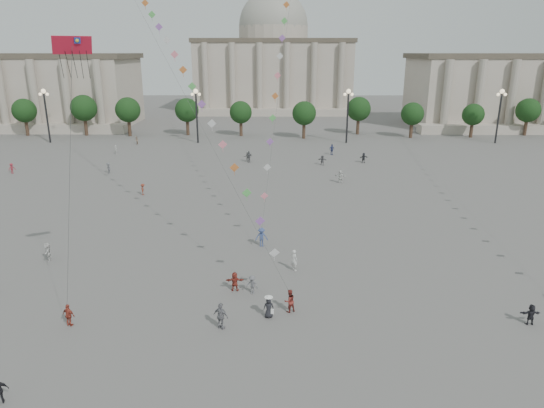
{
  "coord_description": "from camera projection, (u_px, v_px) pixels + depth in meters",
  "views": [
    {
      "loc": [
        0.64,
        -27.08,
        17.74
      ],
      "look_at": [
        0.38,
        12.0,
        5.37
      ],
      "focal_mm": 32.0,
      "sensor_mm": 36.0,
      "label": 1
    }
  ],
  "objects": [
    {
      "name": "tree_row",
      "position": [
        272.0,
        111.0,
        103.91
      ],
      "size": [
        137.12,
        5.12,
        8.0
      ],
      "color": "#36281B",
      "rests_on": "ground"
    },
    {
      "name": "person_crowd_21",
      "position": [
        108.0,
        168.0,
        73.26
      ],
      "size": [
        1.2,
        1.18,
        1.65
      ],
      "primitive_type": "imported",
      "rotation": [
        0.0,
        0.0,
        5.53
      ],
      "color": "slate",
      "rests_on": "ground"
    },
    {
      "name": "person_crowd_17",
      "position": [
        143.0,
        189.0,
        62.3
      ],
      "size": [
        0.72,
        1.05,
        1.49
      ],
      "primitive_type": "imported",
      "rotation": [
        0.0,
        0.0,
        1.76
      ],
      "color": "maroon",
      "rests_on": "ground"
    },
    {
      "name": "dragon_kite",
      "position": [
        74.0,
        60.0,
        28.5
      ],
      "size": [
        2.18,
        1.52,
        17.05
      ],
      "color": "#AF1228",
      "rests_on": "ground"
    },
    {
      "name": "ground",
      "position": [
        265.0,
        340.0,
        31.18
      ],
      "size": [
        360.0,
        360.0,
        0.0
      ],
      "primitive_type": "plane",
      "color": "#5A5755",
      "rests_on": "ground"
    },
    {
      "name": "kite_flyer_1",
      "position": [
        262.0,
        237.0,
        45.81
      ],
      "size": [
        1.24,
        0.77,
        1.86
      ],
      "primitive_type": "imported",
      "rotation": [
        0.0,
        0.0,
        0.07
      ],
      "color": "#37497D",
      "rests_on": "ground"
    },
    {
      "name": "person_crowd_12",
      "position": [
        322.0,
        160.0,
        78.61
      ],
      "size": [
        1.58,
        0.84,
        1.62
      ],
      "primitive_type": "imported",
      "rotation": [
        0.0,
        0.0,
        2.89
      ],
      "color": "#59585C",
      "rests_on": "ground"
    },
    {
      "name": "person_crowd_9",
      "position": [
        364.0,
        158.0,
        80.28
      ],
      "size": [
        1.62,
        1.02,
        1.66
      ],
      "primitive_type": "imported",
      "rotation": [
        0.0,
        0.0,
        0.37
      ],
      "color": "#222327",
      "rests_on": "ground"
    },
    {
      "name": "person_crowd_3",
      "position": [
        531.0,
        315.0,
        32.71
      ],
      "size": [
        1.39,
        0.46,
        1.49
      ],
      "primitive_type": "imported",
      "rotation": [
        0.0,
        0.0,
        3.16
      ],
      "color": "#232228",
      "rests_on": "ground"
    },
    {
      "name": "tourist_2",
      "position": [
        235.0,
        282.0,
        37.33
      ],
      "size": [
        1.45,
        0.53,
        1.54
      ],
      "primitive_type": "imported",
      "rotation": [
        0.0,
        0.0,
        3.19
      ],
      "color": "#983429",
      "rests_on": "ground"
    },
    {
      "name": "hall_central",
      "position": [
        273.0,
        63.0,
        150.07
      ],
      "size": [
        48.3,
        34.3,
        35.5
      ],
      "color": "#AC9F90",
      "rests_on": "ground"
    },
    {
      "name": "person_crowd_10",
      "position": [
        116.0,
        150.0,
        87.03
      ],
      "size": [
        0.68,
        0.69,
        1.6
      ],
      "primitive_type": "imported",
      "rotation": [
        0.0,
        0.0,
        2.33
      ],
      "color": "#B4B5B0",
      "rests_on": "ground"
    },
    {
      "name": "kite_train_west",
      "position": [
        146.0,
        9.0,
        52.3
      ],
      "size": [
        28.81,
        47.76,
        68.22
      ],
      "color": "#3F3F3F",
      "rests_on": "ground"
    },
    {
      "name": "person_crowd_4",
      "position": [
        248.0,
        156.0,
        81.03
      ],
      "size": [
        1.66,
        1.34,
        1.77
      ],
      "primitive_type": "imported",
      "rotation": [
        0.0,
        0.0,
        3.72
      ],
      "color": "silver",
      "rests_on": "ground"
    },
    {
      "name": "lamp_post_mid_east",
      "position": [
        348.0,
        106.0,
        95.6
      ],
      "size": [
        2.0,
        0.9,
        10.65
      ],
      "color": "#262628",
      "rests_on": "ground"
    },
    {
      "name": "person_crowd_6",
      "position": [
        252.0,
        285.0,
        36.88
      ],
      "size": [
        1.1,
        0.87,
        1.5
      ],
      "primitive_type": "imported",
      "rotation": [
        0.0,
        0.0,
        5.91
      ],
      "color": "#5D5D62",
      "rests_on": "ground"
    },
    {
      "name": "person_crowd_13",
      "position": [
        294.0,
        260.0,
        40.79
      ],
      "size": [
        0.77,
        0.81,
        1.86
      ],
      "primitive_type": "imported",
      "rotation": [
        0.0,
        0.0,
        2.26
      ],
      "color": "silver",
      "rests_on": "ground"
    },
    {
      "name": "person_crowd_0",
      "position": [
        332.0,
        150.0,
        86.4
      ],
      "size": [
        1.2,
        0.92,
        1.89
      ],
      "primitive_type": "imported",
      "rotation": [
        0.0,
        0.0,
        0.47
      ],
      "color": "navy",
      "rests_on": "ground"
    },
    {
      "name": "kite_flyer_0",
      "position": [
        289.0,
        301.0,
        34.28
      ],
      "size": [
        1.04,
        0.97,
        1.71
      ],
      "primitive_type": "imported",
      "rotation": [
        0.0,
        0.0,
        3.64
      ],
      "color": "maroon",
      "rests_on": "ground"
    },
    {
      "name": "person_crowd_19",
      "position": [
        137.0,
        140.0,
        95.93
      ],
      "size": [
        0.95,
        0.99,
        1.61
      ],
      "primitive_type": "imported",
      "rotation": [
        0.0,
        0.0,
        5.32
      ],
      "color": "gray",
      "rests_on": "ground"
    },
    {
      "name": "person_crowd_7",
      "position": [
        340.0,
        177.0,
        67.99
      ],
      "size": [
        1.71,
        0.69,
        1.79
      ],
      "primitive_type": "imported",
      "rotation": [
        0.0,
        0.0,
        3.04
      ],
      "color": "silver",
      "rests_on": "ground"
    },
    {
      "name": "person_crowd_16",
      "position": [
        249.0,
        157.0,
        80.54
      ],
      "size": [
        1.21,
        0.77,
        1.92
      ],
      "primitive_type": "imported",
      "rotation": [
        0.0,
        0.0,
        0.29
      ],
      "color": "#59595D",
      "rests_on": "ground"
    },
    {
      "name": "tourist_3",
      "position": [
        221.0,
        316.0,
        32.13
      ],
      "size": [
        1.2,
        0.93,
        1.9
      ],
      "primitive_type": "imported",
      "rotation": [
        0.0,
        0.0,
        2.66
      ],
      "color": "slate",
      "rests_on": "ground"
    },
    {
      "name": "tourist_0",
      "position": [
        69.0,
        315.0,
        32.52
      ],
      "size": [
        1.02,
        0.67,
        1.61
      ],
      "primitive_type": "imported",
      "rotation": [
        0.0,
        0.0,
        2.82
      ],
      "color": "#9C392A",
      "rests_on": "ground"
    },
    {
      "name": "lamp_post_far_west",
      "position": [
        45.0,
        106.0,
        95.98
      ],
      "size": [
        2.0,
        0.9,
        10.65
      ],
      "color": "#262628",
      "rests_on": "ground"
    },
    {
      "name": "person_crowd_18",
      "position": [
        48.0,
        252.0,
        42.69
      ],
      "size": [
        1.03,
        1.64,
        1.69
      ],
      "primitive_type": "imported",
      "rotation": [
        0.0,
        0.0,
        5.08
      ],
      "color": "silver",
      "rests_on": "ground"
    },
    {
      "name": "hat_person",
      "position": [
        269.0,
        307.0,
        33.54
      ],
      "size": [
        0.76,
        0.6,
        1.69
      ],
      "color": "black",
      "rests_on": "ground"
    },
    {
      "name": "lamp_post_mid_west",
      "position": [
        196.0,
        106.0,
        95.79
      ],
      "size": [
        2.0,
        0.9,
        10.65
      ],
      "color": "#262628",
      "rests_on": "ground"
    },
    {
      "name": "person_crowd_2",
      "position": [
        12.0,
        168.0,
        73.14
      ],
      "size": [
        1.13,
        1.16,
        1.6
      ],
      "primitive_type": "imported",
      "rotation": [
        0.0,
        0.0,
        0.84
      ],
      "color": "maroon",
      "rests_on": "ground"
    },
    {
      "name": "lamp_post_far_east",
      "position": [
        500.0,
        106.0,
        95.4
      ],
      "size": [
        2.0,
        0.9,
        10.65
      ],
      "color": "#262628",
      "rests_on": "ground"
    }
  ]
}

